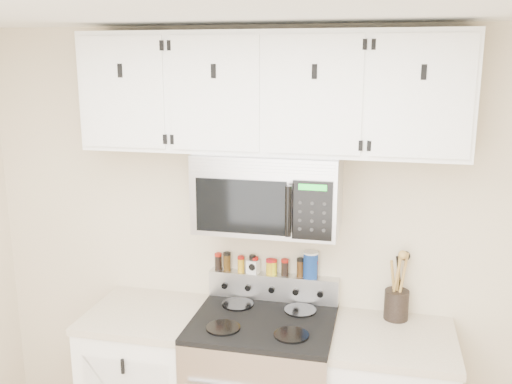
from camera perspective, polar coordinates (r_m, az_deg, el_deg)
back_wall at (r=3.32m, az=1.89°, el=-5.61°), size 3.50×0.01×2.50m
base_cabinet_left at (r=3.59m, az=-10.62°, el=-18.21°), size 0.64×0.62×0.92m
microwave at (r=3.04m, az=1.27°, el=0.04°), size 0.76×0.44×0.42m
upper_cabinets at (r=2.99m, az=1.41°, el=9.91°), size 2.00×0.35×0.62m
utensil_crock at (r=3.28m, az=13.87°, el=-10.66°), size 0.13×0.13×0.39m
kitchen_timer at (r=3.35m, az=-0.28°, el=-7.45°), size 0.08×0.07×0.08m
salt_canister at (r=3.28m, az=5.48°, el=-7.24°), size 0.08×0.08×0.16m
spice_jar_0 at (r=3.40m, az=-3.80°, el=-6.95°), size 0.04×0.04×0.10m
spice_jar_1 at (r=3.38m, az=-2.92°, el=-6.95°), size 0.04×0.04×0.11m
spice_jar_2 at (r=3.37m, az=-1.52°, el=-7.20°), size 0.04×0.04×0.10m
spice_jar_3 at (r=3.35m, az=-0.37°, el=-7.21°), size 0.04×0.04×0.11m
spice_jar_4 at (r=3.35m, az=-0.11°, el=-7.30°), size 0.04×0.04×0.10m
spice_jar_5 at (r=3.33m, az=1.43°, el=-7.47°), size 0.05×0.05×0.09m
spice_jar_6 at (r=3.33m, az=1.76°, el=-7.49°), size 0.04×0.04×0.09m
spice_jar_7 at (r=3.31m, az=2.90°, el=-7.53°), size 0.04×0.04×0.10m
spice_jar_8 at (r=3.30m, az=4.44°, el=-7.53°), size 0.04×0.04×0.11m
spice_jar_9 at (r=3.30m, az=5.36°, el=-7.70°), size 0.04×0.04×0.10m
spice_jar_10 at (r=3.29m, az=5.90°, el=-7.69°), size 0.04×0.04×0.10m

